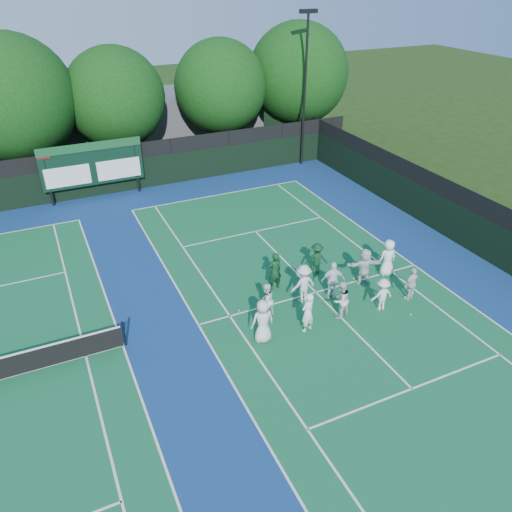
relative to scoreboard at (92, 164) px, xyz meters
name	(u,v)px	position (x,y,z in m)	size (l,w,h in m)	color
ground	(328,305)	(7.01, -15.59, -2.19)	(120.00, 120.00, 0.00)	#1A320D
court_apron	(186,328)	(1.01, -14.59, -2.19)	(34.00, 32.00, 0.01)	navy
near_court	(316,292)	(7.01, -14.59, -2.18)	(11.05, 23.85, 0.01)	#125930
back_fence	(110,173)	(1.01, 0.41, -0.83)	(34.00, 0.08, 3.00)	black
divider_fence_right	(475,226)	(16.01, -14.59, -0.83)	(0.08, 32.00, 3.00)	black
scoreboard	(92,164)	(0.00, 0.00, 0.00)	(6.00, 0.21, 3.55)	black
clubhouse	(142,123)	(5.01, 8.41, -0.19)	(18.00, 6.00, 4.00)	#525257
light_pole_right	(306,73)	(14.51, 0.11, 4.11)	(1.20, 0.30, 10.12)	black
tree_b	(15,101)	(-3.40, 3.99, 3.18)	(7.62, 7.62, 9.38)	black
tree_c	(118,100)	(2.69, 3.99, 2.70)	(6.45, 6.45, 8.29)	black
tree_d	(222,89)	(10.05, 3.99, 2.75)	(6.48, 6.48, 8.35)	black
tree_e	(299,76)	(16.25, 3.99, 3.11)	(7.40, 7.40, 9.19)	black
tennis_ball_0	(273,304)	(4.89, -14.63, -2.16)	(0.07, 0.07, 0.07)	yellow
tennis_ball_1	(312,271)	(7.75, -13.02, -2.16)	(0.07, 0.07, 0.07)	yellow
tennis_ball_2	(411,314)	(9.74, -17.66, -2.16)	(0.07, 0.07, 0.07)	yellow
tennis_ball_3	(239,311)	(3.38, -14.43, -2.16)	(0.07, 0.07, 0.07)	yellow
tennis_ball_4	(307,249)	(8.55, -11.12, -2.16)	(0.07, 0.07, 0.07)	yellow
tennis_ball_5	(353,278)	(9.14, -14.37, -2.16)	(0.07, 0.07, 0.07)	yellow
player_front_0	(263,321)	(3.48, -16.51, -1.27)	(0.90, 0.58, 1.84)	silver
player_front_1	(308,312)	(5.33, -16.69, -1.32)	(0.63, 0.42, 1.73)	white
player_front_2	(341,300)	(7.00, -16.48, -1.35)	(0.81, 0.63, 1.67)	silver
player_front_3	(382,294)	(8.84, -16.77, -1.46)	(0.95, 0.55, 1.47)	white
player_front_4	(412,284)	(10.45, -16.69, -1.42)	(0.91, 0.38, 1.55)	silver
player_back_0	(266,300)	(4.26, -15.18, -1.41)	(0.76, 0.59, 1.55)	white
player_back_1	(303,283)	(6.17, -14.86, -1.32)	(1.13, 0.65, 1.75)	silver
player_back_2	(333,280)	(7.46, -15.16, -1.32)	(1.02, 0.43, 1.74)	white
player_back_3	(364,266)	(9.35, -14.79, -1.32)	(1.61, 0.51, 1.74)	silver
player_back_4	(388,258)	(10.74, -14.65, -1.29)	(0.88, 0.57, 1.80)	white
coach_left	(275,271)	(5.48, -13.53, -1.28)	(0.67, 0.44, 1.83)	#0E351A
coach_right	(317,259)	(7.82, -13.20, -1.41)	(1.01, 0.58, 1.57)	#0E351A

